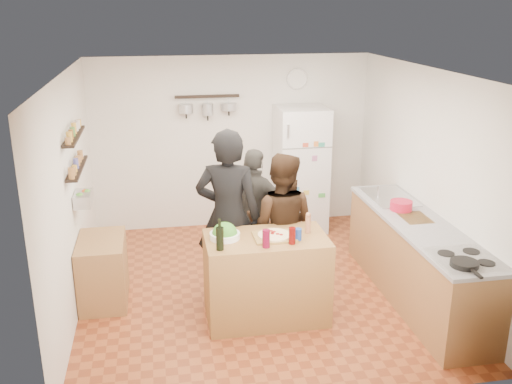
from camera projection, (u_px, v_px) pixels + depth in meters
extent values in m
plane|color=brown|center=(257.00, 287.00, 6.71)|extent=(4.20, 4.20, 0.00)
plane|color=white|center=(258.00, 72.00, 5.92)|extent=(4.20, 4.20, 0.00)
plane|color=silver|center=(232.00, 143.00, 8.28)|extent=(4.00, 0.00, 4.00)
plane|color=silver|center=(70.00, 196.00, 5.98)|extent=(0.00, 4.20, 4.20)
plane|color=silver|center=(426.00, 177.00, 6.65)|extent=(0.00, 4.20, 4.20)
cube|color=olive|center=(266.00, 278.00, 5.95)|extent=(1.25, 0.72, 0.91)
cube|color=olive|center=(274.00, 237.00, 5.80)|extent=(0.42, 0.34, 0.02)
cylinder|color=beige|center=(274.00, 235.00, 5.79)|extent=(0.34, 0.34, 0.02)
cylinder|color=white|center=(225.00, 236.00, 5.77)|extent=(0.31, 0.31, 0.06)
cylinder|color=black|center=(220.00, 239.00, 5.48)|extent=(0.08, 0.08, 0.23)
cylinder|color=#580720|center=(266.00, 239.00, 5.54)|extent=(0.08, 0.08, 0.18)
cylinder|color=#4E0806|center=(292.00, 236.00, 5.63)|extent=(0.07, 0.07, 0.17)
cylinder|color=#9F6342|center=(308.00, 225.00, 5.90)|extent=(0.06, 0.06, 0.18)
cylinder|color=navy|center=(298.00, 234.00, 5.72)|extent=(0.07, 0.07, 0.12)
imported|color=black|center=(228.00, 216.00, 6.19)|extent=(0.82, 0.65, 1.95)
imported|color=black|center=(281.00, 224.00, 6.38)|extent=(0.98, 0.89, 1.65)
imported|color=#312F2C|center=(255.00, 214.00, 6.78)|extent=(0.99, 0.81, 1.59)
cube|color=#9E7042|center=(416.00, 261.00, 6.34)|extent=(0.63, 2.63, 0.90)
cube|color=white|center=(466.00, 259.00, 5.31)|extent=(0.60, 0.62, 0.02)
cylinder|color=black|center=(464.00, 264.00, 5.14)|extent=(0.26, 0.26, 0.05)
cube|color=silver|center=(389.00, 197.00, 6.99)|extent=(0.50, 0.80, 0.03)
cube|color=olive|center=(415.00, 218.00, 6.32)|extent=(0.30, 0.40, 0.02)
cylinder|color=#BA1532|center=(401.00, 205.00, 6.54)|extent=(0.25, 0.25, 0.11)
cube|color=white|center=(301.00, 169.00, 8.22)|extent=(0.70, 0.68, 1.80)
cylinder|color=silver|center=(297.00, 79.00, 8.13)|extent=(0.30, 0.03, 0.30)
cube|color=black|center=(77.00, 168.00, 6.10)|extent=(0.12, 1.00, 0.02)
cube|color=black|center=(74.00, 136.00, 5.99)|extent=(0.12, 1.00, 0.02)
cube|color=silver|center=(83.00, 199.00, 6.22)|extent=(0.18, 0.35, 0.14)
cube|color=olive|center=(103.00, 271.00, 6.31)|extent=(0.50, 0.80, 0.73)
cube|color=black|center=(207.00, 96.00, 7.91)|extent=(0.90, 0.04, 0.04)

